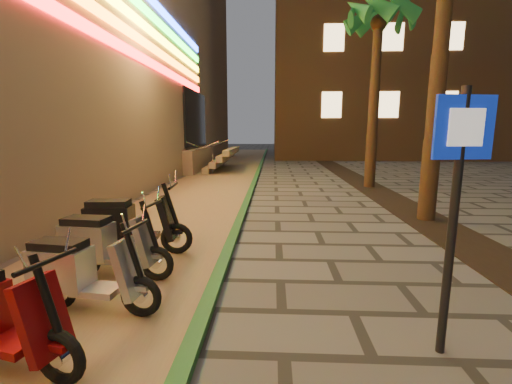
# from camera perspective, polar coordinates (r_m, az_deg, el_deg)

# --- Properties ---
(parking_strip) EXTENTS (3.40, 60.00, 0.01)m
(parking_strip) POSITION_cam_1_polar(r_m,az_deg,el_deg) (11.73, -9.39, -0.46)
(parking_strip) COLOR #8C7251
(parking_strip) RESTS_ON ground
(green_curb) EXTENTS (0.18, 60.00, 0.10)m
(green_curb) POSITION_cam_1_polar(r_m,az_deg,el_deg) (11.48, -1.07, -0.33)
(green_curb) COLOR #235D2A
(green_curb) RESTS_ON ground
(planting_strip) EXTENTS (1.20, 40.00, 0.02)m
(planting_strip) POSITION_cam_1_polar(r_m,az_deg,el_deg) (7.58, 32.42, -7.65)
(planting_strip) COLOR black
(planting_strip) RESTS_ON ground
(apartment_block) EXTENTS (18.00, 16.06, 25.00)m
(apartment_block) POSITION_cam_1_polar(r_m,az_deg,el_deg) (36.02, 19.47, 26.23)
(apartment_block) COLOR brown
(apartment_block) RESTS_ON ground
(palm_d) EXTENTS (2.97, 3.02, 7.16)m
(palm_d) POSITION_cam_1_polar(r_m,az_deg,el_deg) (14.30, 19.75, 25.01)
(palm_d) COLOR #472D19
(palm_d) RESTS_ON ground
(pedestrian_sign) EXTENTS (0.55, 0.12, 2.49)m
(pedestrian_sign) POSITION_cam_1_polar(r_m,az_deg,el_deg) (3.53, 30.51, 0.58)
(pedestrian_sign) COLOR black
(pedestrian_sign) RESTS_ON ground
(scooter_7) EXTENTS (1.60, 0.61, 1.12)m
(scooter_7) POSITION_cam_1_polar(r_m,az_deg,el_deg) (4.59, -27.29, -11.80)
(scooter_7) COLOR black
(scooter_7) RESTS_ON ground
(scooter_8) EXTENTS (1.66, 0.61, 1.17)m
(scooter_8) POSITION_cam_1_polar(r_m,az_deg,el_deg) (5.46, -23.99, -7.93)
(scooter_8) COLOR black
(scooter_8) RESTS_ON ground
(scooter_9) EXTENTS (1.79, 0.64, 1.26)m
(scooter_9) POSITION_cam_1_polar(r_m,az_deg,el_deg) (6.30, -20.81, -5.00)
(scooter_9) COLOR black
(scooter_9) RESTS_ON ground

